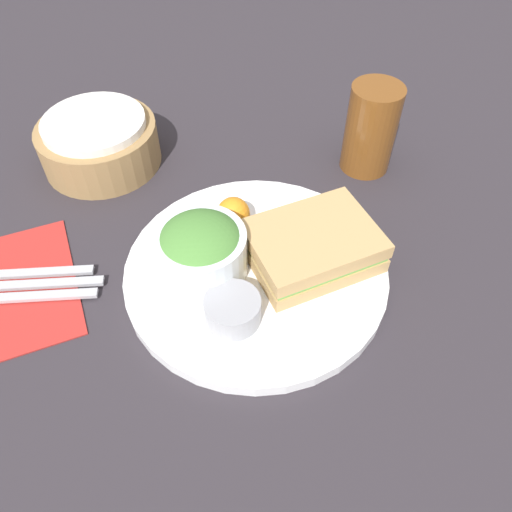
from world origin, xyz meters
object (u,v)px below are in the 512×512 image
(sandwich, at_px, (313,246))
(bread_basket, at_px, (99,142))
(drink_glass, at_px, (371,129))
(spoon, at_px, (20,274))
(salad_bowl, at_px, (201,249))
(plate, at_px, (256,271))
(fork, at_px, (13,298))
(dressing_cup, at_px, (233,310))
(knife, at_px, (17,285))

(sandwich, relative_size, bread_basket, 0.87)
(drink_glass, relative_size, spoon, 0.73)
(salad_bowl, bearing_deg, plate, -17.87)
(sandwich, bearing_deg, bread_basket, 122.99)
(plate, distance_m, spoon, 0.29)
(plate, xyz_separation_m, fork, (-0.28, 0.07, -0.00))
(sandwich, bearing_deg, dressing_cup, -158.84)
(knife, bearing_deg, drink_glass, -156.53)
(sandwich, xyz_separation_m, fork, (-0.35, 0.08, -0.03))
(sandwich, relative_size, dressing_cup, 2.42)
(plate, distance_m, fork, 0.29)
(plate, height_order, drink_glass, drink_glass)
(plate, distance_m, salad_bowl, 0.08)
(salad_bowl, bearing_deg, bread_basket, 104.48)
(drink_glass, distance_m, bread_basket, 0.39)
(plate, xyz_separation_m, knife, (-0.27, 0.09, -0.00))
(salad_bowl, height_order, fork, salad_bowl)
(sandwich, xyz_separation_m, knife, (-0.34, 0.10, -0.03))
(salad_bowl, height_order, dressing_cup, salad_bowl)
(bread_basket, relative_size, spoon, 0.98)
(drink_glass, xyz_separation_m, bread_basket, (-0.36, 0.15, -0.03))
(spoon, bearing_deg, plate, 176.40)
(fork, bearing_deg, sandwich, -175.69)
(knife, bearing_deg, sandwich, -178.59)
(fork, bearing_deg, drink_glass, -154.68)
(drink_glass, height_order, spoon, drink_glass)
(sandwich, height_order, drink_glass, drink_glass)
(drink_glass, bearing_deg, spoon, -176.46)
(sandwich, distance_m, dressing_cup, 0.13)
(plate, bearing_deg, salad_bowl, 162.13)
(bread_basket, distance_m, knife, 0.25)
(sandwich, bearing_deg, salad_bowl, 165.87)
(dressing_cup, relative_size, fork, 0.32)
(spoon, bearing_deg, salad_bowl, 175.35)
(drink_glass, distance_m, knife, 0.51)
(spoon, bearing_deg, sandwich, 178.50)
(spoon, bearing_deg, fork, 90.00)
(salad_bowl, relative_size, dressing_cup, 1.70)
(bread_basket, xyz_separation_m, fork, (-0.15, -0.22, -0.03))
(sandwich, height_order, bread_basket, bread_basket)
(fork, height_order, knife, same)
(dressing_cup, bearing_deg, knife, 146.32)
(plate, height_order, dressing_cup, dressing_cup)
(salad_bowl, bearing_deg, sandwich, -14.13)
(sandwich, height_order, spoon, sandwich)
(plate, height_order, salad_bowl, salad_bowl)
(salad_bowl, xyz_separation_m, bread_basket, (-0.07, 0.27, -0.02))
(salad_bowl, xyz_separation_m, knife, (-0.21, 0.07, -0.05))
(bread_basket, bearing_deg, dressing_cup, -77.32)
(bread_basket, bearing_deg, salad_bowl, -75.52)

